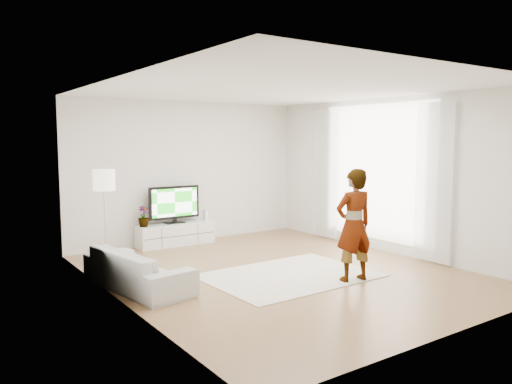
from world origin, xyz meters
TOP-DOWN VIEW (x-y plane):
  - floor at (0.00, 0.00)m, footprint 6.00×6.00m
  - ceiling at (0.00, 0.00)m, footprint 6.00×6.00m
  - wall_left at (-2.50, 0.00)m, footprint 0.02×6.00m
  - wall_right at (2.50, 0.00)m, footprint 0.02×6.00m
  - wall_back at (0.00, 3.00)m, footprint 5.00×0.02m
  - wall_front at (0.00, -3.00)m, footprint 5.00×0.02m
  - window at (2.48, 0.30)m, footprint 0.01×2.60m
  - curtain_near at (2.40, -1.00)m, footprint 0.04×0.70m
  - curtain_far at (2.40, 1.60)m, footprint 0.04×0.70m
  - media_console at (-0.43, 2.76)m, footprint 1.52×0.43m
  - television at (-0.43, 2.79)m, footprint 1.04×0.20m
  - game_console at (0.23, 2.76)m, footprint 0.06×0.16m
  - potted_plant at (-1.08, 2.77)m, footprint 0.24×0.24m
  - rug at (0.01, -0.25)m, footprint 2.51×1.84m
  - player at (0.59, -0.99)m, footprint 0.65×0.48m
  - sofa at (-2.10, 0.47)m, footprint 1.01×1.96m
  - floor_lamp at (-2.06, 1.94)m, footprint 0.35×0.35m

SIDE VIEW (x-z plane):
  - floor at x=0.00m, z-range 0.00..0.00m
  - rug at x=0.01m, z-range 0.00..0.01m
  - media_console at x=-0.43m, z-range 0.00..0.43m
  - sofa at x=-2.10m, z-range 0.00..0.54m
  - game_console at x=0.23m, z-range 0.43..0.64m
  - potted_plant at x=-1.08m, z-range 0.43..0.81m
  - television at x=-0.43m, z-range 0.46..1.18m
  - player at x=0.59m, z-range 0.01..1.64m
  - floor_lamp at x=-2.06m, z-range 0.55..2.12m
  - curtain_near at x=2.40m, z-range 0.05..2.65m
  - curtain_far at x=2.40m, z-range 0.05..2.65m
  - wall_left at x=-2.50m, z-range 0.00..2.80m
  - wall_right at x=2.50m, z-range 0.00..2.80m
  - wall_back at x=0.00m, z-range 0.00..2.80m
  - wall_front at x=0.00m, z-range 0.00..2.80m
  - window at x=2.48m, z-range 0.20..2.70m
  - ceiling at x=0.00m, z-range 2.80..2.80m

